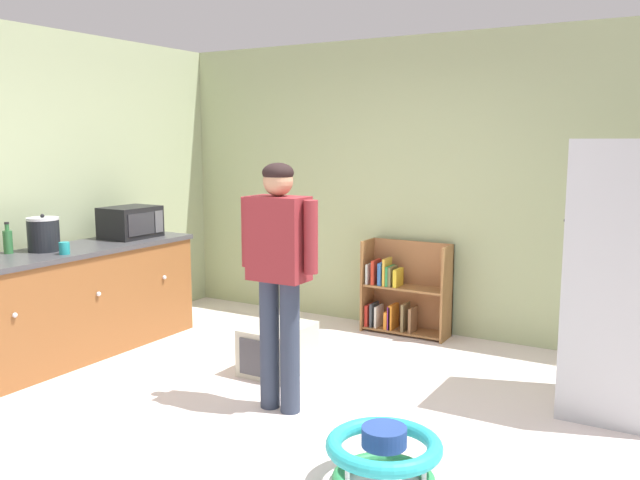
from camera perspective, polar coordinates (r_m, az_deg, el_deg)
The scene contains 13 objects.
ground_plane at distance 4.45m, azimuth -2.83°, elevation -14.91°, with size 12.00×12.00×0.00m, color silver.
back_wall at distance 6.17m, azimuth 8.97°, elevation 4.57°, with size 5.20×0.06×2.70m, color #A5B382.
left_side_wall at distance 6.45m, azimuth -18.88°, elevation 4.38°, with size 0.06×2.99×2.70m, color #A2B085.
kitchen_counter at distance 5.84m, azimuth -20.48°, elevation -5.03°, with size 0.65×2.27×0.90m.
refrigerator at distance 4.69m, azimuth 24.96°, elevation -3.07°, with size 0.73×0.68×1.78m.
bookshelf at distance 6.19m, azimuth 7.03°, elevation -4.61°, with size 0.80×0.28×0.85m.
standing_person at distance 4.28m, azimuth -3.55°, elevation -2.12°, with size 0.57×0.22×1.63m.
baby_walker at distance 3.60m, azimuth 5.50°, elevation -18.06°, with size 0.60×0.60×0.32m.
pet_carrier at distance 5.19m, azimuth -3.63°, elevation -9.28°, with size 0.42×0.55×0.36m.
microwave at distance 6.20m, azimuth -15.95°, elevation 1.48°, with size 0.37×0.48×0.28m.
crock_pot at distance 5.67m, azimuth -22.65°, elevation 0.46°, with size 0.25×0.25×0.30m.
green_glass_bottle at distance 5.67m, azimuth -25.23°, elevation -0.07°, with size 0.07×0.07×0.25m.
teal_cup at distance 5.47m, azimuth -21.09°, elevation -0.66°, with size 0.08×0.08×0.10m, color teal.
Camera 1 is at (2.23, -3.41, 1.77)m, focal length 37.27 mm.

